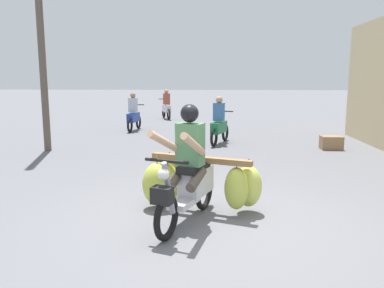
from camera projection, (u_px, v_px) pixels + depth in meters
ground_plane at (210, 226)px, 5.06m from camera, size 120.00×120.00×0.00m
motorbike_main_loaded at (190, 179)px, 5.47m from camera, size 1.85×1.99×1.58m
motorbike_distant_ahead_left at (166, 107)px, 18.20m from camera, size 0.72×1.55×1.40m
motorbike_distant_ahead_right at (219, 125)px, 11.26m from camera, size 0.68×1.57×1.40m
motorbike_distant_far_ahead at (134, 115)px, 14.13m from camera, size 0.50×1.62×1.40m
produce_crate at (331, 143)px, 10.50m from camera, size 0.56×0.40×0.36m
utility_pole at (40, 22)px, 9.78m from camera, size 0.18×0.18×6.64m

